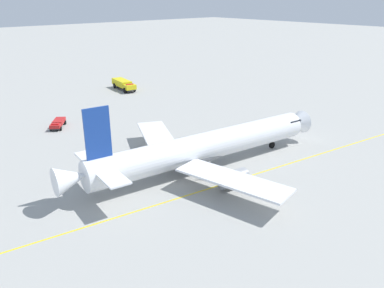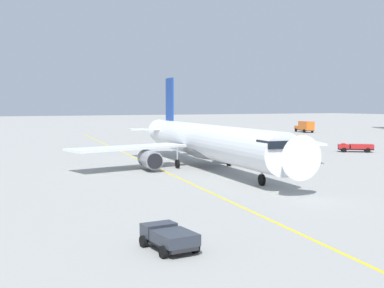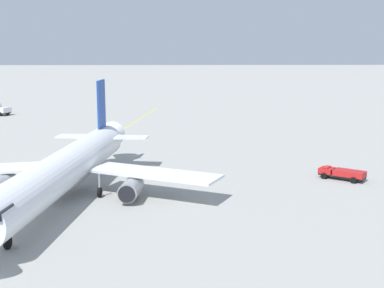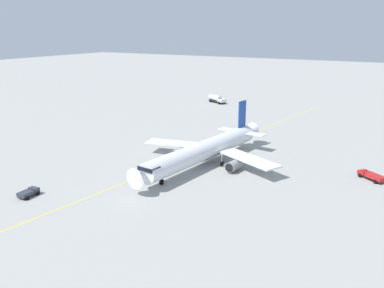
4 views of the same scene
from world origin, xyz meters
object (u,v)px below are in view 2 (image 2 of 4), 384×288
catering_truck_truck (305,126)px  airliner_main (207,143)px  ops_pickup_truck (356,147)px  baggage_truck_truck (169,237)px

catering_truck_truck → airliner_main: bearing=146.7°
ops_pickup_truck → catering_truck_truck: (51.37, -31.58, 0.85)m
baggage_truck_truck → ops_pickup_truck: bearing=-56.4°
airliner_main → catering_truck_truck: bearing=140.1°
airliner_main → baggage_truck_truck: size_ratio=11.58×
airliner_main → catering_truck_truck: airliner_main is taller
ops_pickup_truck → catering_truck_truck: 60.31m
baggage_truck_truck → catering_truck_truck: (89.55, -82.59, 0.95)m
ops_pickup_truck → catering_truck_truck: bearing=-85.2°
catering_truck_truck → ops_pickup_truck: bearing=162.1°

